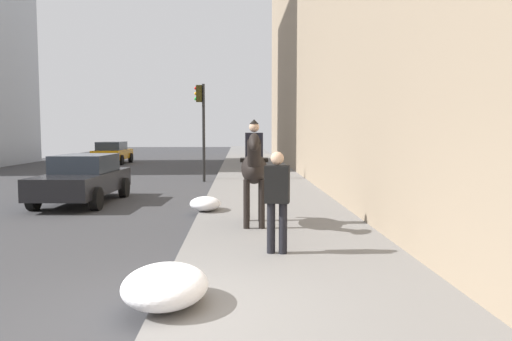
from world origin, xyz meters
name	(u,v)px	position (x,y,z in m)	size (l,w,h in m)	color
sidewalk_slab	(318,315)	(0.00, -1.92, 0.06)	(120.00, 3.84, 0.12)	slate
mounted_horse_near	(254,167)	(5.15, -1.34, 1.39)	(2.15, 0.61, 2.29)	black
pedestrian_greeting	(277,195)	(2.65, -1.65, 1.10)	(0.33, 0.44, 1.70)	black
car_near_lane	(83,178)	(9.45, 3.63, 0.74)	(4.45, 2.09, 1.44)	black
car_mid_lane	(113,152)	(27.08, 7.18, 0.76)	(4.18, 1.96, 1.44)	orange
traffic_light_near_curb	(202,117)	(15.59, 0.55, 2.74)	(0.20, 0.44, 4.10)	black
snow_pile_near	(165,286)	(0.23, -0.15, 0.35)	(1.32, 1.01, 0.46)	white
snow_pile_far	(205,204)	(7.19, -0.15, 0.30)	(1.03, 0.79, 0.35)	white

